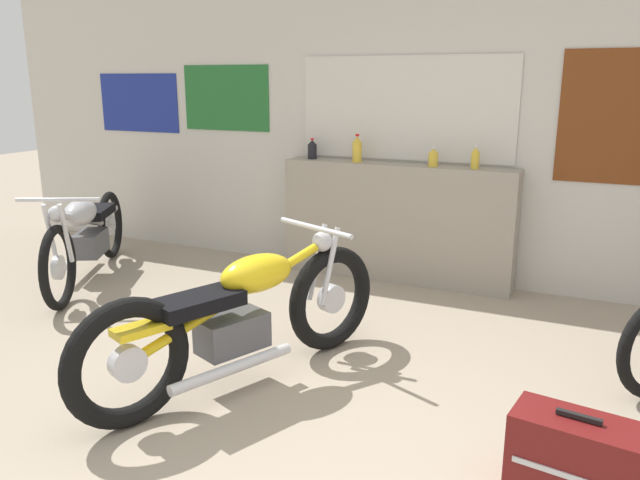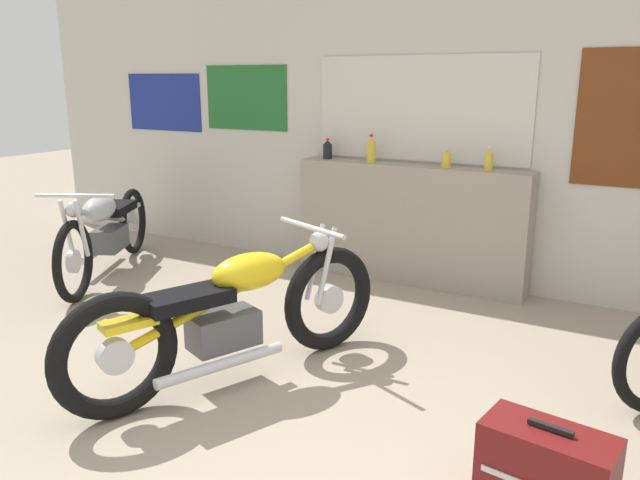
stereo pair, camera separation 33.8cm
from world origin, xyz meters
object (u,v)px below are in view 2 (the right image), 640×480
object	(u,v)px
hard_case_darkred	(546,472)
motorcycle_yellow	(234,314)
motorcycle_silver	(106,229)
bottle_center	(446,159)
bottle_right_center	(489,160)
bottle_leftmost	(328,150)
bottle_left_center	(371,150)

from	to	relation	value
hard_case_darkred	motorcycle_yellow	bearing A→B (deg)	169.81
motorcycle_silver	motorcycle_yellow	xyz separation A→B (m)	(2.28, -1.09, -0.01)
bottle_center	bottle_right_center	distance (m)	0.34
bottle_leftmost	hard_case_darkred	size ratio (longest dim) A/B	0.34
motorcycle_silver	motorcycle_yellow	size ratio (longest dim) A/B	0.96
motorcycle_silver	motorcycle_yellow	world-z (taller)	motorcycle_yellow
motorcycle_silver	bottle_leftmost	bearing A→B (deg)	35.41
bottle_leftmost	bottle_right_center	bearing A→B (deg)	-1.18
motorcycle_silver	bottle_right_center	bearing A→B (deg)	20.05
bottle_leftmost	bottle_center	xyz separation A→B (m)	(1.14, -0.04, -0.01)
bottle_right_center	hard_case_darkred	bearing A→B (deg)	-69.05
bottle_leftmost	bottle_center	distance (m)	1.14
bottle_right_center	hard_case_darkred	distance (m)	2.90
hard_case_darkred	motorcycle_silver	bearing A→B (deg)	160.91
bottle_left_center	motorcycle_silver	bearing A→B (deg)	-151.74
bottle_left_center	hard_case_darkred	xyz separation A→B (m)	(2.01, -2.56, -0.96)
hard_case_darkred	bottle_right_center	bearing A→B (deg)	110.95
bottle_leftmost	hard_case_darkred	world-z (taller)	bottle_leftmost
bottle_leftmost	hard_case_darkred	bearing A→B (deg)	-46.51
bottle_right_center	bottle_center	bearing A→B (deg)	-177.77
bottle_right_center	motorcycle_silver	distance (m)	3.41
bottle_center	bottle_leftmost	bearing A→B (deg)	177.79
motorcycle_silver	motorcycle_yellow	distance (m)	2.53
bottle_leftmost	bottle_right_center	world-z (taller)	bottle_right_center
bottle_left_center	bottle_center	bearing A→B (deg)	-0.20
motorcycle_yellow	hard_case_darkred	distance (m)	1.87
motorcycle_yellow	bottle_left_center	bearing A→B (deg)	94.53
bottle_center	bottle_right_center	xyz separation A→B (m)	(0.34, 0.01, 0.01)
bottle_right_center	motorcycle_silver	world-z (taller)	bottle_right_center
motorcycle_yellow	motorcycle_silver	bearing A→B (deg)	154.38
bottle_left_center	motorcycle_silver	size ratio (longest dim) A/B	0.13
motorcycle_yellow	hard_case_darkred	world-z (taller)	motorcycle_yellow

